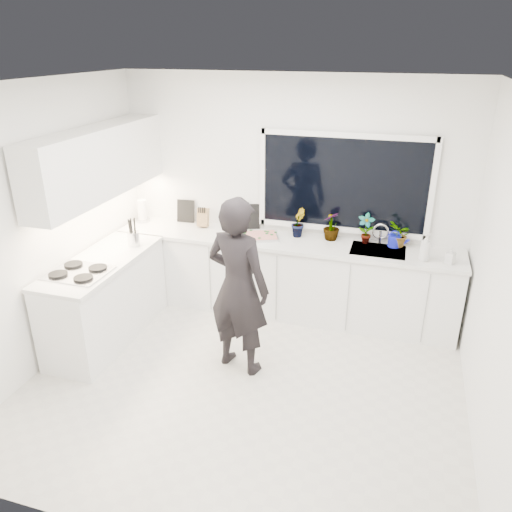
% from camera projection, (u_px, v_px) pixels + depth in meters
% --- Properties ---
extents(floor, '(4.00, 3.50, 0.02)m').
position_uv_depth(floor, '(245.00, 383.00, 4.76)').
color(floor, beige).
rests_on(floor, ground).
extents(wall_back, '(4.00, 0.02, 2.70)m').
position_uv_depth(wall_back, '(291.00, 196.00, 5.76)').
color(wall_back, white).
rests_on(wall_back, ground).
extents(wall_left, '(0.02, 3.50, 2.70)m').
position_uv_depth(wall_left, '(43.00, 228.00, 4.76)').
color(wall_left, white).
rests_on(wall_left, ground).
extents(wall_right, '(0.02, 3.50, 2.70)m').
position_uv_depth(wall_right, '(501.00, 283.00, 3.68)').
color(wall_right, white).
rests_on(wall_right, ground).
extents(ceiling, '(4.00, 3.50, 0.02)m').
position_uv_depth(ceiling, '(241.00, 83.00, 3.68)').
color(ceiling, white).
rests_on(ceiling, wall_back).
extents(window, '(1.80, 0.02, 1.00)m').
position_uv_depth(window, '(344.00, 184.00, 5.49)').
color(window, black).
rests_on(window, wall_back).
extents(base_cabinets_back, '(3.92, 0.58, 0.88)m').
position_uv_depth(base_cabinets_back, '(283.00, 278.00, 5.85)').
color(base_cabinets_back, white).
rests_on(base_cabinets_back, floor).
extents(base_cabinets_left, '(0.58, 1.60, 0.88)m').
position_uv_depth(base_cabinets_left, '(106.00, 301.00, 5.33)').
color(base_cabinets_left, white).
rests_on(base_cabinets_left, floor).
extents(countertop_back, '(3.94, 0.62, 0.04)m').
position_uv_depth(countertop_back, '(283.00, 242.00, 5.66)').
color(countertop_back, silver).
rests_on(countertop_back, base_cabinets_back).
extents(countertop_left, '(0.62, 1.60, 0.04)m').
position_uv_depth(countertop_left, '(101.00, 261.00, 5.15)').
color(countertop_left, silver).
rests_on(countertop_left, base_cabinets_left).
extents(upper_cabinets, '(0.34, 2.10, 0.70)m').
position_uv_depth(upper_cabinets, '(99.00, 162.00, 5.11)').
color(upper_cabinets, white).
rests_on(upper_cabinets, wall_left).
extents(sink, '(0.58, 0.42, 0.14)m').
position_uv_depth(sink, '(378.00, 254.00, 5.40)').
color(sink, silver).
rests_on(sink, countertop_back).
extents(faucet, '(0.03, 0.03, 0.22)m').
position_uv_depth(faucet, '(380.00, 234.00, 5.51)').
color(faucet, silver).
rests_on(faucet, countertop_back).
extents(stovetop, '(0.56, 0.48, 0.03)m').
position_uv_depth(stovetop, '(78.00, 272.00, 4.83)').
color(stovetop, black).
rests_on(stovetop, countertop_left).
extents(person, '(0.72, 0.57, 1.76)m').
position_uv_depth(person, '(238.00, 287.00, 4.66)').
color(person, black).
rests_on(person, floor).
extents(pizza_tray, '(0.54, 0.48, 0.03)m').
position_uv_depth(pizza_tray, '(258.00, 237.00, 5.71)').
color(pizza_tray, silver).
rests_on(pizza_tray, countertop_back).
extents(pizza, '(0.49, 0.42, 0.01)m').
position_uv_depth(pizza, '(258.00, 235.00, 5.70)').
color(pizza, red).
rests_on(pizza, pizza_tray).
extents(watering_can, '(0.19, 0.19, 0.13)m').
position_uv_depth(watering_can, '(394.00, 241.00, 5.45)').
color(watering_can, '#141ABB').
rests_on(watering_can, countertop_back).
extents(paper_towel_roll, '(0.11, 0.11, 0.26)m').
position_uv_depth(paper_towel_roll, '(142.00, 211.00, 6.19)').
color(paper_towel_roll, silver).
rests_on(paper_towel_roll, countertop_back).
extents(knife_block, '(0.14, 0.12, 0.22)m').
position_uv_depth(knife_block, '(203.00, 218.00, 6.02)').
color(knife_block, olive).
rests_on(knife_block, countertop_back).
extents(utensil_crock, '(0.13, 0.13, 0.16)m').
position_uv_depth(utensil_crock, '(134.00, 239.00, 5.47)').
color(utensil_crock, '#B8B8BC').
rests_on(utensil_crock, countertop_left).
extents(picture_frame_large, '(0.22, 0.04, 0.28)m').
position_uv_depth(picture_frame_large, '(186.00, 211.00, 6.17)').
color(picture_frame_large, black).
rests_on(picture_frame_large, countertop_back).
extents(picture_frame_small, '(0.24, 0.11, 0.30)m').
position_uv_depth(picture_frame_small, '(249.00, 217.00, 5.94)').
color(picture_frame_small, black).
rests_on(picture_frame_small, countertop_back).
extents(herb_plants, '(1.33, 0.29, 0.34)m').
position_uv_depth(herb_plants, '(356.00, 229.00, 5.53)').
color(herb_plants, '#26662D').
rests_on(herb_plants, countertop_back).
extents(soap_bottles, '(0.38, 0.16, 0.29)m').
position_uv_depth(soap_bottles, '(431.00, 249.00, 5.05)').
color(soap_bottles, '#D8BF66').
rests_on(soap_bottles, countertop_back).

